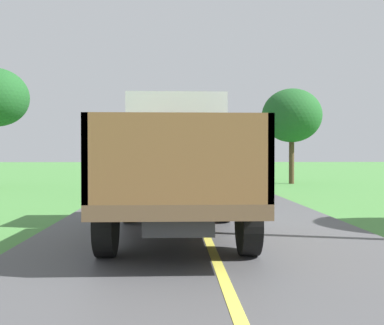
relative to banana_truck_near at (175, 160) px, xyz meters
name	(u,v)px	position (x,y,z in m)	size (l,w,h in m)	color
banana_truck_near	(175,160)	(0.00, 0.00, 0.00)	(2.38, 5.82, 2.80)	#2D2D30
banana_truck_far	(185,157)	(0.43, 10.26, 0.00)	(2.38, 5.81, 2.80)	#2D2D30
roadside_tree_far_left	(292,116)	(6.35, 15.04, 2.22)	(3.23, 3.23, 5.16)	#4C3823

